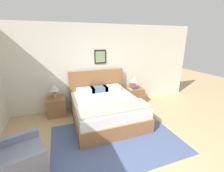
% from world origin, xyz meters
% --- Properties ---
extents(wall_back, '(7.29, 0.09, 2.60)m').
position_xyz_m(wall_back, '(0.00, 2.92, 1.30)').
color(wall_back, silver).
rests_on(wall_back, ground_plane).
extents(area_rug_main, '(2.76, 1.98, 0.01)m').
position_xyz_m(area_rug_main, '(0.05, 0.94, 0.00)').
color(area_rug_main, '#47567F').
rests_on(area_rug_main, ground_plane).
extents(bed, '(1.75, 1.97, 1.22)m').
position_xyz_m(bed, '(0.12, 1.87, 0.33)').
color(bed, '#936038').
rests_on(bed, ground_plane).
extents(armchair, '(0.96, 0.94, 0.83)m').
position_xyz_m(armchair, '(-1.80, 0.58, 0.29)').
color(armchair, gray).
rests_on(armchair, ground_plane).
extents(nightstand_near_window, '(0.51, 0.50, 0.54)m').
position_xyz_m(nightstand_near_window, '(-1.17, 2.60, 0.27)').
color(nightstand_near_window, '#936038').
rests_on(nightstand_near_window, ground_plane).
extents(nightstand_by_door, '(0.51, 0.50, 0.54)m').
position_xyz_m(nightstand_by_door, '(1.40, 2.60, 0.27)').
color(nightstand_by_door, '#936038').
rests_on(nightstand_by_door, ground_plane).
extents(table_lamp_near_window, '(0.30, 0.30, 0.43)m').
position_xyz_m(table_lamp_near_window, '(-1.19, 2.62, 0.84)').
color(table_lamp_near_window, gray).
rests_on(table_lamp_near_window, nightstand_near_window).
extents(table_lamp_by_door, '(0.30, 0.30, 0.43)m').
position_xyz_m(table_lamp_by_door, '(1.38, 2.62, 0.84)').
color(table_lamp_by_door, gray).
rests_on(table_lamp_by_door, nightstand_by_door).
extents(book_thick_bottom, '(0.20, 0.22, 0.03)m').
position_xyz_m(book_thick_bottom, '(1.29, 2.55, 0.55)').
color(book_thick_bottom, beige).
rests_on(book_thick_bottom, nightstand_by_door).
extents(book_hardcover_middle, '(0.17, 0.26, 0.04)m').
position_xyz_m(book_hardcover_middle, '(1.29, 2.55, 0.59)').
color(book_hardcover_middle, '#335693').
rests_on(book_hardcover_middle, book_thick_bottom).
extents(book_novel_upper, '(0.16, 0.22, 0.03)m').
position_xyz_m(book_novel_upper, '(1.29, 2.55, 0.63)').
color(book_novel_upper, '#335693').
rests_on(book_novel_upper, book_hardcover_middle).
extents(book_slim_near_top, '(0.21, 0.24, 0.03)m').
position_xyz_m(book_slim_near_top, '(1.29, 2.55, 0.65)').
color(book_slim_near_top, '#4C7551').
rests_on(book_slim_near_top, book_novel_upper).
extents(book_paperback_top, '(0.18, 0.23, 0.04)m').
position_xyz_m(book_paperback_top, '(1.29, 2.55, 0.69)').
color(book_paperback_top, '#B7332D').
rests_on(book_paperback_top, book_slim_near_top).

